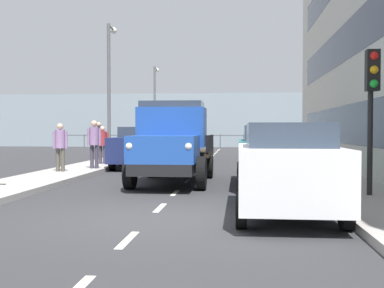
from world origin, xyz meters
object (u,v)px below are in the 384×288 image
object	(u,v)px
pedestrian_with_bag	(103,142)
traffic_light_near	(372,90)
car_white_kerbside_near	(286,168)
car_teal_kerbside_1	(270,155)
pedestrian_in_dark_coat	(99,138)
pedestrian_strolling	(94,140)
pedestrian_couple_b	(60,143)
car_grey_oppositeside_1	(166,142)
car_navy_oppositeside_0	(142,146)
truck_vintage_blue	(172,144)
lamp_post_far	(155,100)
lamp_post_promenade	(110,79)

from	to	relation	value
pedestrian_with_bag	traffic_light_near	xyz separation A→B (m)	(-8.71, 9.15, 1.39)
car_white_kerbside_near	car_teal_kerbside_1	xyz separation A→B (m)	(0.00, -4.87, 0.00)
car_teal_kerbside_1	traffic_light_near	xyz separation A→B (m)	(-2.03, 2.95, 1.58)
car_white_kerbside_near	pedestrian_in_dark_coat	size ratio (longest dim) A/B	2.16
pedestrian_strolling	pedestrian_couple_b	bearing A→B (deg)	60.85
pedestrian_with_bag	car_grey_oppositeside_1	bearing A→B (deg)	-104.34
car_navy_oppositeside_0	pedestrian_strolling	distance (m)	2.72
truck_vintage_blue	lamp_post_far	size ratio (longest dim) A/B	0.93
pedestrian_with_bag	lamp_post_far	bearing A→B (deg)	-88.77
car_teal_kerbside_1	car_navy_oppositeside_0	size ratio (longest dim) A/B	0.93
lamp_post_promenade	pedestrian_in_dark_coat	bearing A→B (deg)	32.09
pedestrian_couple_b	truck_vintage_blue	bearing A→B (deg)	152.54
lamp_post_far	car_teal_kerbside_1	bearing A→B (deg)	108.45
car_grey_oppositeside_1	pedestrian_in_dark_coat	bearing A→B (deg)	60.48
car_navy_oppositeside_0	lamp_post_promenade	xyz separation A→B (m)	(2.09, -2.63, 3.12)
pedestrian_couple_b	lamp_post_far	bearing A→B (deg)	-90.24
car_grey_oppositeside_1	lamp_post_far	size ratio (longest dim) A/B	0.73
car_white_kerbside_near	lamp_post_far	world-z (taller)	lamp_post_far
car_teal_kerbside_1	truck_vintage_blue	bearing A→B (deg)	-2.80
car_teal_kerbside_1	pedestrian_in_dark_coat	distance (m)	11.30
car_teal_kerbside_1	car_navy_oppositeside_0	xyz separation A→B (m)	(4.96, -6.10, 0.00)
lamp_post_promenade	truck_vintage_blue	bearing A→B (deg)	116.15
pedestrian_strolling	traffic_light_near	distance (m)	10.76
pedestrian_couple_b	pedestrian_strolling	world-z (taller)	pedestrian_strolling
car_white_kerbside_near	pedestrian_strolling	xyz separation A→B (m)	(6.29, -8.62, 0.32)
truck_vintage_blue	lamp_post_far	world-z (taller)	lamp_post_far
truck_vintage_blue	car_navy_oppositeside_0	distance (m)	6.34
pedestrian_strolling	lamp_post_far	bearing A→B (deg)	-87.65
traffic_light_near	truck_vintage_blue	bearing A→B (deg)	-32.48
car_white_kerbside_near	traffic_light_near	distance (m)	3.21
pedestrian_strolling	traffic_light_near	size ratio (longest dim) A/B	0.56
car_teal_kerbside_1	lamp_post_promenade	bearing A→B (deg)	-51.11
car_navy_oppositeside_0	lamp_post_promenade	world-z (taller)	lamp_post_promenade
truck_vintage_blue	pedestrian_with_bag	xyz separation A→B (m)	(3.86, -6.06, -0.09)
car_teal_kerbside_1	car_navy_oppositeside_0	distance (m)	7.86
truck_vintage_blue	pedestrian_strolling	world-z (taller)	truck_vintage_blue
car_navy_oppositeside_0	pedestrian_couple_b	size ratio (longest dim) A/B	2.73
car_navy_oppositeside_0	pedestrian_with_bag	size ratio (longest dim) A/B	2.85
car_navy_oppositeside_0	lamp_post_far	size ratio (longest dim) A/B	0.75
pedestrian_couple_b	pedestrian_with_bag	distance (m)	3.87
car_teal_kerbside_1	pedestrian_in_dark_coat	bearing A→B (deg)	-48.31
lamp_post_far	pedestrian_strolling	bearing A→B (deg)	92.35
car_grey_oppositeside_1	pedestrian_couple_b	xyz separation A→B (m)	(2.12, 10.60, 0.24)
truck_vintage_blue	car_white_kerbside_near	distance (m)	5.76
truck_vintage_blue	lamp_post_promenade	bearing A→B (deg)	-63.85
car_grey_oppositeside_1	pedestrian_strolling	distance (m)	9.30
truck_vintage_blue	pedestrian_in_dark_coat	bearing A→B (deg)	-60.53
pedestrian_with_bag	car_navy_oppositeside_0	bearing A→B (deg)	176.80
car_teal_kerbside_1	pedestrian_in_dark_coat	world-z (taller)	pedestrian_in_dark_coat
car_white_kerbside_near	car_grey_oppositeside_1	size ratio (longest dim) A/B	0.88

